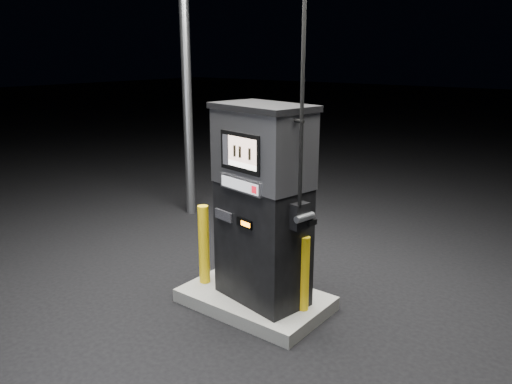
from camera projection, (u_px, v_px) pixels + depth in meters
The scene contains 5 objects.
ground at pixel (255, 305), 5.64m from camera, with size 80.00×80.00×0.00m, color black.
pump_island at pixel (255, 299), 5.62m from camera, with size 1.60×1.00×0.15m, color slate.
fuel_dispenser at pixel (263, 203), 5.21m from camera, with size 1.22×0.81×4.39m.
bollard_left at pixel (204, 245), 5.76m from camera, with size 0.12×0.12×0.94m, color yellow.
bollard_right at pixel (304, 274), 5.14m from camera, with size 0.11×0.11×0.81m, color yellow.
Camera 1 is at (3.12, -4.02, 2.75)m, focal length 35.00 mm.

